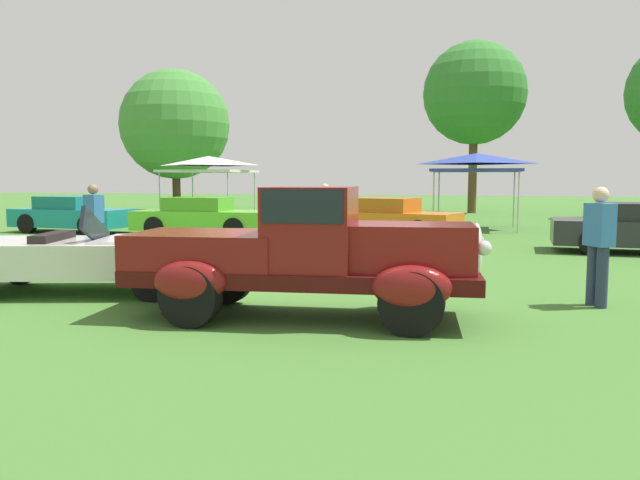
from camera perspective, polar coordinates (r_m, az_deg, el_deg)
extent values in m
plane|color=#42752D|center=(8.60, -2.96, -6.41)|extent=(120.00, 120.00, 0.00)
cube|color=#400B0B|center=(7.99, -1.61, -3.25)|extent=(4.58, 1.87, 0.20)
cube|color=maroon|center=(7.81, 8.04, -0.70)|extent=(1.75, 1.25, 0.60)
ellipsoid|color=silver|center=(7.84, 14.24, -0.94)|extent=(0.21, 0.53, 0.68)
cube|color=maroon|center=(7.90, -0.76, 1.17)|extent=(1.19, 1.47, 1.04)
cube|color=black|center=(7.88, -0.76, 3.35)|extent=(1.10, 1.50, 0.40)
cube|color=maroon|center=(8.27, -10.22, -0.94)|extent=(2.07, 1.59, 0.48)
ellipsoid|color=maroon|center=(8.57, 8.57, -2.70)|extent=(0.95, 0.45, 0.52)
ellipsoid|color=maroon|center=(7.15, 8.48, -4.38)|extent=(0.95, 0.45, 0.52)
ellipsoid|color=maroon|center=(8.99, -8.68, -2.32)|extent=(0.95, 0.45, 0.52)
ellipsoid|color=maroon|center=(7.64, -11.96, -3.79)|extent=(0.95, 0.45, 0.52)
sphere|color=silver|center=(8.28, 14.31, -0.05)|extent=(0.18, 0.18, 0.18)
sphere|color=silver|center=(7.40, 14.94, -0.72)|extent=(0.18, 0.18, 0.18)
cylinder|color=black|center=(8.60, 8.55, -3.89)|extent=(0.76, 0.24, 0.76)
cylinder|color=black|center=(7.18, 8.46, -5.79)|extent=(0.76, 0.24, 0.76)
cylinder|color=black|center=(9.02, -8.67, -3.45)|extent=(0.76, 0.24, 0.76)
cylinder|color=black|center=(7.67, -11.93, -5.11)|extent=(0.76, 0.24, 0.76)
cube|color=silver|center=(10.51, -21.38, -1.43)|extent=(4.52, 2.79, 0.52)
cube|color=silver|center=(10.13, -14.86, -0.35)|extent=(2.03, 1.85, 0.20)
cube|color=black|center=(10.38, -20.07, 0.86)|extent=(0.39, 1.22, 0.82)
cube|color=black|center=(10.63, -23.46, -0.14)|extent=(0.60, 1.23, 0.28)
cube|color=silver|center=(10.01, -9.42, -3.13)|extent=(0.54, 1.62, 0.12)
cylinder|color=black|center=(10.90, -13.27, -2.22)|extent=(0.66, 0.20, 0.66)
cylinder|color=black|center=(9.41, -15.25, -3.51)|extent=(0.66, 0.20, 0.66)
cylinder|color=black|center=(11.75, -25.99, -2.09)|extent=(0.66, 0.20, 0.66)
cube|color=teal|center=(22.34, -21.87, 1.94)|extent=(4.10, 1.93, 0.60)
cube|color=#146A6E|center=(22.42, -22.23, 3.22)|extent=(1.85, 1.55, 0.44)
cylinder|color=black|center=(21.00, -20.70, 1.27)|extent=(0.64, 0.22, 0.64)
cylinder|color=black|center=(22.58, -25.45, 1.37)|extent=(0.64, 0.22, 0.64)
cube|color=#60C62D|center=(19.81, -10.73, 1.82)|extent=(4.37, 1.90, 0.60)
cube|color=#4D9F24|center=(19.85, -11.21, 3.26)|extent=(1.96, 1.54, 0.44)
cylinder|color=black|center=(18.64, -7.96, 1.07)|extent=(0.64, 0.22, 0.64)
cylinder|color=black|center=(19.65, -15.05, 1.17)|extent=(0.64, 0.22, 0.64)
cube|color=orange|center=(18.93, 6.46, 1.71)|extent=(4.45, 2.76, 0.60)
cube|color=#BB5914|center=(18.97, 6.02, 3.23)|extent=(2.15, 1.89, 0.44)
cylinder|color=black|center=(17.75, 9.10, 0.83)|extent=(0.64, 0.22, 0.64)
cylinder|color=black|center=(18.80, 2.03, 1.16)|extent=(0.64, 0.22, 0.64)
cylinder|color=black|center=(15.92, 23.93, -0.14)|extent=(0.64, 0.22, 0.64)
cylinder|color=#283351|center=(9.46, 24.64, -3.17)|extent=(0.16, 0.16, 0.86)
cylinder|color=#283351|center=(9.61, 23.90, -3.01)|extent=(0.16, 0.16, 0.86)
cube|color=#336BB2|center=(9.46, 24.44, 1.29)|extent=(0.40, 0.47, 0.60)
sphere|color=beige|center=(9.44, 24.55, 3.83)|extent=(0.22, 0.22, 0.22)
cylinder|color=#9E998E|center=(14.07, -19.89, -0.25)|extent=(0.16, 0.16, 0.86)
cylinder|color=#9E998E|center=(14.23, -20.33, -0.20)|extent=(0.16, 0.16, 0.86)
cube|color=#336BB2|center=(14.10, -20.21, 2.73)|extent=(0.46, 0.37, 0.60)
sphere|color=#936B4C|center=(14.08, -20.27, 4.44)|extent=(0.22, 0.22, 0.22)
cylinder|color=#7F7056|center=(14.40, 0.85, 0.22)|extent=(0.16, 0.16, 0.86)
cylinder|color=#7F7056|center=(14.38, 0.06, 0.22)|extent=(0.16, 0.16, 0.86)
cube|color=#2D2D33|center=(14.34, 0.46, 3.12)|extent=(0.46, 0.36, 0.60)
sphere|color=tan|center=(14.33, 0.46, 4.80)|extent=(0.22, 0.22, 0.22)
cylinder|color=#B7B7BC|center=(26.10, -6.07, 3.95)|extent=(0.05, 0.05, 2.05)
cylinder|color=#B7B7BC|center=(23.46, -8.52, 3.73)|extent=(0.05, 0.05, 2.05)
cylinder|color=#B7B7BC|center=(27.23, -11.69, 3.93)|extent=(0.05, 0.05, 2.05)
cylinder|color=#B7B7BC|center=(24.71, -14.61, 3.70)|extent=(0.05, 0.05, 2.05)
cube|color=silver|center=(25.33, -10.27, 6.27)|extent=(3.16, 3.16, 0.10)
pyramid|color=silver|center=(25.34, -10.28, 7.22)|extent=(3.09, 3.09, 0.38)
cylinder|color=#B7B7BC|center=(24.23, 17.51, 3.59)|extent=(0.05, 0.05, 2.05)
cylinder|color=#B7B7BC|center=(21.46, 17.88, 3.34)|extent=(0.05, 0.05, 2.05)
cylinder|color=#B7B7BC|center=(24.25, 10.93, 3.75)|extent=(0.05, 0.05, 2.05)
cylinder|color=#B7B7BC|center=(21.48, 10.45, 3.52)|extent=(0.05, 0.05, 2.05)
cube|color=#2D429E|center=(22.81, 14.26, 6.26)|extent=(3.09, 3.09, 0.10)
pyramid|color=#2D429E|center=(22.81, 14.28, 7.32)|extent=(3.02, 3.02, 0.38)
cylinder|color=#47331E|center=(34.82, -13.14, 5.14)|extent=(0.44, 0.44, 3.12)
sphere|color=#428938|center=(34.94, -13.26, 10.37)|extent=(5.91, 5.91, 5.91)
cylinder|color=brown|center=(33.50, 13.95, 6.51)|extent=(0.44, 0.44, 4.76)
sphere|color=#337A2D|center=(33.79, 14.11, 13.04)|extent=(5.31, 5.31, 5.31)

